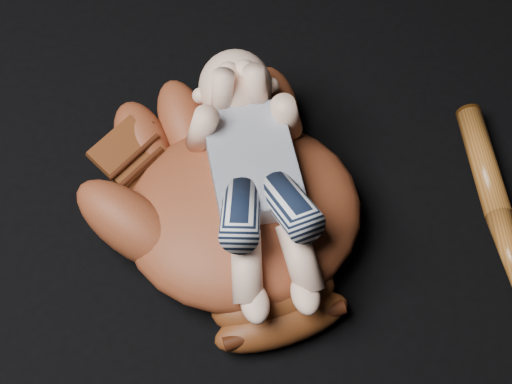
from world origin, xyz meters
TOP-DOWN VIEW (x-y plane):
  - baseball_glove at (-0.14, -0.04)m, footprint 0.52×0.56m
  - newborn_baby at (-0.12, -0.04)m, footprint 0.24×0.42m
  - baseball_bat at (0.23, -0.05)m, footprint 0.06×0.42m

SIDE VIEW (x-z plane):
  - baseball_bat at x=0.23m, z-range 0.00..0.04m
  - baseball_glove at x=-0.14m, z-range 0.00..0.14m
  - newborn_baby at x=-0.12m, z-range 0.05..0.21m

